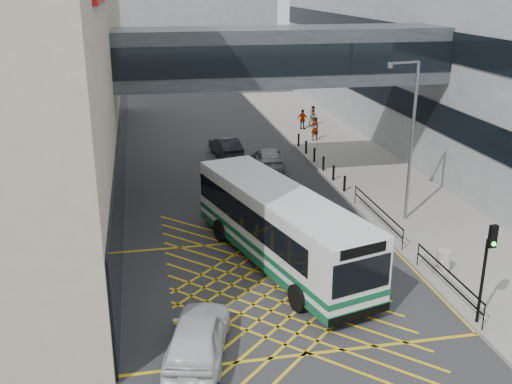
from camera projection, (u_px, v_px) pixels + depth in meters
ground at (276, 288)px, 23.39m from camera, size 120.00×120.00×0.00m
building_far at (155, 1)px, 75.57m from camera, size 28.00×16.00×18.00m
skybridge at (282, 56)px, 32.55m from camera, size 20.00×4.10×3.00m
pavement at (359, 165)px, 38.88m from camera, size 6.00×54.00×0.16m
box_junction at (276, 288)px, 23.39m from camera, size 12.00×9.00×0.01m
bus at (279, 225)px, 24.99m from camera, size 5.61×11.64×3.19m
car_white at (198, 335)px, 18.89m from camera, size 3.08×5.11×1.52m
car_dark at (226, 147)px, 40.88m from camera, size 2.26×4.42×1.32m
car_silver at (268, 157)px, 38.37m from camera, size 2.11×4.40×1.33m
traffic_light at (487, 260)px, 19.88m from camera, size 0.27×0.43×3.70m
street_lamp at (409, 132)px, 28.29m from camera, size 1.76×0.54×7.75m
litter_bin at (443, 262)px, 24.17m from camera, size 0.54×0.54×0.93m
kerb_railings at (405, 237)px, 25.86m from camera, size 0.05×12.54×1.00m
bollards at (319, 159)px, 38.20m from camera, size 0.14×10.14×0.90m
pedestrian_a at (315, 129)px, 44.28m from camera, size 0.79×0.64×1.75m
pedestrian_b at (313, 116)px, 48.75m from camera, size 0.86×0.59×1.62m
pedestrian_c at (303, 119)px, 47.63m from camera, size 1.02×0.92×1.59m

